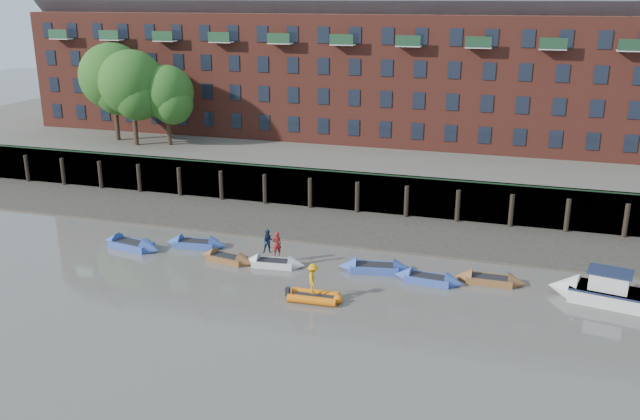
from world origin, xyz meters
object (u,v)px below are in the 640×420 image
at_px(motor_launch, 596,290).
at_px(person_rower_a, 277,244).
at_px(rowboat_4, 375,268).
at_px(rowboat_6, 490,280).
at_px(rowboat_2, 227,259).
at_px(person_rib_crew, 313,279).
at_px(rowboat_1, 196,244).
at_px(rowboat_0, 131,245).
at_px(rib_tender, 316,297).
at_px(rowboat_5, 428,279).
at_px(rowboat_3, 274,263).
at_px(person_rower_b, 268,241).

distance_m(motor_launch, person_rower_a, 19.38).
relative_size(rowboat_4, rowboat_6, 1.14).
bearing_deg(rowboat_4, rowboat_2, 177.39).
bearing_deg(rowboat_4, person_rower_a, -178.99).
xyz_separation_m(rowboat_6, person_rower_a, (-13.33, -1.46, 1.40)).
bearing_deg(person_rower_a, person_rib_crew, 97.04).
distance_m(rowboat_1, rowboat_4, 12.98).
relative_size(rowboat_0, rowboat_4, 1.02).
distance_m(rowboat_0, rowboat_2, 7.42).
bearing_deg(motor_launch, rowboat_4, 9.10).
bearing_deg(rib_tender, rowboat_5, 35.45).
bearing_deg(rowboat_4, rowboat_3, 179.77).
bearing_deg(person_rower_a, rowboat_0, -36.41).
height_order(rowboat_5, motor_launch, motor_launch).
bearing_deg(person_rower_a, motor_launch, 146.88).
bearing_deg(person_rower_b, rowboat_6, -22.42).
bearing_deg(rowboat_6, rowboat_2, -175.40).
xyz_separation_m(rowboat_2, motor_launch, (22.87, 0.79, 0.44)).
distance_m(rowboat_4, person_rower_b, 7.08).
relative_size(rowboat_2, rowboat_3, 0.98).
bearing_deg(person_rower_b, motor_launch, -25.91).
xyz_separation_m(rowboat_5, person_rower_a, (-9.72, -0.48, 1.39)).
distance_m(rowboat_1, rib_tender, 12.22).
height_order(rowboat_1, person_rower_a, person_rower_a).
bearing_deg(rowboat_0, rowboat_2, 7.67).
bearing_deg(person_rower_a, rib_tender, 98.79).
distance_m(rowboat_0, rowboat_1, 4.47).
bearing_deg(rib_tender, motor_launch, 14.64).
relative_size(rowboat_4, motor_launch, 0.77).
bearing_deg(rowboat_1, motor_launch, -9.01).
xyz_separation_m(rowboat_1, rowboat_6, (20.10, -0.35, -0.01)).
bearing_deg(person_rower_a, rowboat_3, -54.00).
bearing_deg(rowboat_2, person_rib_crew, -19.27).
xyz_separation_m(rowboat_0, rowboat_6, (24.28, 1.25, -0.03)).
bearing_deg(rowboat_4, rowboat_5, -21.49).
relative_size(rowboat_0, person_rower_a, 3.07).
distance_m(rowboat_0, rowboat_5, 20.67).
bearing_deg(rowboat_2, rowboat_6, 15.09).
bearing_deg(rowboat_0, person_rower_b, 10.15).
bearing_deg(rowboat_2, motor_launch, 11.94).
bearing_deg(rowboat_5, rib_tender, -137.10).
bearing_deg(rowboat_4, rowboat_1, 167.36).
bearing_deg(person_rib_crew, rib_tender, -80.15).
distance_m(rowboat_0, person_rib_crew, 15.40).
height_order(person_rower_a, person_rib_crew, person_rower_a).
bearing_deg(rowboat_5, person_rower_a, -172.43).
bearing_deg(motor_launch, rowboat_6, 4.24).
bearing_deg(rib_tender, rowboat_0, 161.30).
bearing_deg(person_rib_crew, motor_launch, -90.68).
xyz_separation_m(rowboat_3, person_rower_b, (-0.43, 0.20, 1.39)).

